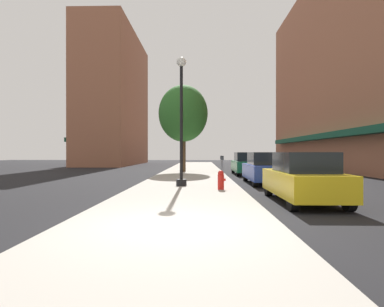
# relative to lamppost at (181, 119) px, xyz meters

# --- Properties ---
(ground_plane) EXTENTS (90.00, 90.00, 0.00)m
(ground_plane) POSITION_rel_lamppost_xyz_m (4.24, 9.95, -3.20)
(ground_plane) COLOR black
(sidewalk_slab) EXTENTS (4.80, 50.00, 0.12)m
(sidewalk_slab) POSITION_rel_lamppost_xyz_m (0.24, 10.95, -3.14)
(sidewalk_slab) COLOR #A8A399
(sidewalk_slab) RESTS_ON ground
(building_right_brick) EXTENTS (6.80, 40.00, 19.60)m
(building_right_brick) POSITION_rel_lamppost_xyz_m (15.23, 13.95, 6.58)
(building_right_brick) COLOR #9E6047
(building_right_brick) RESTS_ON ground
(building_far_background) EXTENTS (6.80, 18.00, 17.57)m
(building_far_background) POSITION_rel_lamppost_xyz_m (-10.77, 28.95, 5.56)
(building_far_background) COLOR #9E6047
(building_far_background) RESTS_ON ground
(lamppost) EXTENTS (0.48, 0.48, 5.90)m
(lamppost) POSITION_rel_lamppost_xyz_m (0.00, 0.00, 0.00)
(lamppost) COLOR black
(lamppost) RESTS_ON sidewalk_slab
(fire_hydrant) EXTENTS (0.33, 0.26, 0.79)m
(fire_hydrant) POSITION_rel_lamppost_xyz_m (1.72, -1.42, -2.68)
(fire_hydrant) COLOR red
(fire_hydrant) RESTS_ON sidewalk_slab
(parking_meter_near) EXTENTS (0.14, 0.09, 1.31)m
(parking_meter_near) POSITION_rel_lamppost_xyz_m (2.29, 5.75, -2.25)
(parking_meter_near) COLOR slate
(parking_meter_near) RESTS_ON sidewalk_slab
(parking_meter_far) EXTENTS (0.14, 0.09, 1.31)m
(parking_meter_far) POSITION_rel_lamppost_xyz_m (2.29, 7.02, -2.25)
(parking_meter_far) COLOR slate
(parking_meter_far) RESTS_ON sidewalk_slab
(tree_near) EXTENTS (3.92, 3.92, 6.90)m
(tree_near) POSITION_rel_lamppost_xyz_m (-0.50, 10.93, 1.54)
(tree_near) COLOR #4C3823
(tree_near) RESTS_ON sidewalk_slab
(car_yellow) EXTENTS (1.80, 4.30, 1.66)m
(car_yellow) POSITION_rel_lamppost_xyz_m (4.24, -4.09, -2.39)
(car_yellow) COLOR black
(car_yellow) RESTS_ON ground
(car_blue) EXTENTS (1.80, 4.30, 1.66)m
(car_blue) POSITION_rel_lamppost_xyz_m (4.24, 2.13, -2.39)
(car_blue) COLOR black
(car_blue) RESTS_ON ground
(car_green) EXTENTS (1.80, 4.30, 1.66)m
(car_green) POSITION_rel_lamppost_xyz_m (4.24, 9.02, -2.39)
(car_green) COLOR black
(car_green) RESTS_ON ground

